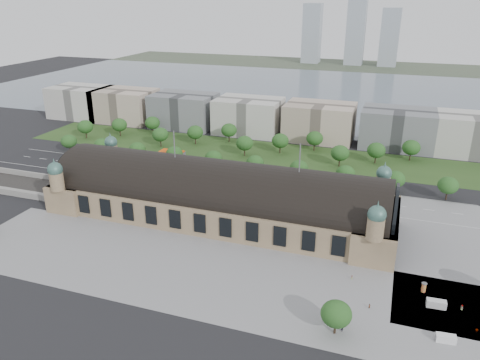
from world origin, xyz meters
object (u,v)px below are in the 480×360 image
(bus_mid, at_px, (266,194))
(pedestrian_3, at_px, (477,330))
(traffic_car_3, at_px, (220,179))
(traffic_car_5, at_px, (308,187))
(parked_car_0, at_px, (137,183))
(van_east, at_px, (435,304))
(pedestrian_1, at_px, (369,306))
(parked_car_2, at_px, (131,179))
(bus_west, at_px, (221,188))
(traffic_car_6, at_px, (368,202))
(bus_east, at_px, (317,199))
(traffic_car_2, at_px, (113,170))
(parked_car_3, at_px, (162,187))
(parked_car_4, at_px, (161,187))
(traffic_car_1, at_px, (113,161))
(parked_car_5, at_px, (196,191))
(petrol_station, at_px, (175,153))
(pedestrian_5, at_px, (462,308))
(pedestrian_4, at_px, (342,329))
(traffic_car_4, at_px, (246,193))
(parked_car_6, at_px, (162,185))
(advertising_column, at_px, (424,287))
(traffic_car_0, at_px, (77,162))
(pedestrian_0, at_px, (352,277))
(parked_car_1, at_px, (116,180))

(bus_mid, height_order, pedestrian_3, bus_mid)
(traffic_car_3, bearing_deg, traffic_car_5, -84.54)
(parked_car_0, distance_m, bus_mid, 67.90)
(van_east, height_order, pedestrian_1, van_east)
(parked_car_2, distance_m, bus_west, 50.39)
(traffic_car_6, xyz_separation_m, bus_east, (-22.90, -6.85, 0.82))
(traffic_car_2, xyz_separation_m, bus_east, (114.97, -4.48, 0.96))
(parked_car_3, height_order, parked_car_4, parked_car_3)
(traffic_car_6, bearing_deg, traffic_car_1, -95.07)
(bus_mid, bearing_deg, traffic_car_6, -76.84)
(parked_car_5, bearing_deg, parked_car_4, -118.60)
(bus_west, bearing_deg, traffic_car_6, -85.37)
(bus_mid, distance_m, bus_east, 24.47)
(parked_car_2, distance_m, parked_car_5, 39.57)
(petrol_station, height_order, pedestrian_5, petrol_station)
(pedestrian_4, bearing_deg, van_east, 179.58)
(pedestrian_4, bearing_deg, traffic_car_4, -95.67)
(parked_car_6, bearing_deg, advertising_column, 36.12)
(traffic_car_0, relative_size, parked_car_2, 0.85)
(traffic_car_4, relative_size, pedestrian_0, 2.69)
(pedestrian_1, distance_m, pedestrian_4, 15.29)
(petrol_station, xyz_separation_m, traffic_car_1, (-31.59, -17.74, -2.31))
(parked_car_2, bearing_deg, traffic_car_3, 84.33)
(petrol_station, bearing_deg, parked_car_3, -71.99)
(pedestrian_0, xyz_separation_m, pedestrian_3, (37.52, -16.02, 0.12))
(petrol_station, relative_size, advertising_column, 4.14)
(parked_car_3, distance_m, parked_car_4, 0.44)
(parked_car_5, bearing_deg, parked_car_2, -125.44)
(traffic_car_3, height_order, bus_east, bus_east)
(parked_car_0, relative_size, pedestrian_0, 2.63)
(pedestrian_5, bearing_deg, parked_car_1, -148.11)
(parked_car_2, bearing_deg, pedestrian_5, 42.72)
(petrol_station, bearing_deg, pedestrian_0, -39.64)
(pedestrian_1, bearing_deg, parked_car_5, 110.22)
(advertising_column, height_order, pedestrian_0, advertising_column)
(bus_east, relative_size, pedestrian_5, 6.10)
(traffic_car_6, distance_m, pedestrian_1, 81.78)
(parked_car_1, bearing_deg, pedestrian_5, 43.05)
(pedestrian_1, bearing_deg, traffic_car_6, 62.10)
(traffic_car_2, relative_size, traffic_car_6, 0.81)
(parked_car_2, xyz_separation_m, parked_car_5, (39.43, -3.31, -0.02))
(parked_car_1, distance_m, advertising_column, 159.22)
(traffic_car_2, distance_m, parked_car_3, 39.41)
(parked_car_5, distance_m, advertising_column, 117.20)
(parked_car_0, xyz_separation_m, parked_car_3, (14.10, 0.00, 0.14))
(bus_east, relative_size, advertising_column, 3.41)
(traffic_car_2, xyz_separation_m, pedestrian_5, (172.41, -70.40, 0.30))
(parked_car_1, relative_size, advertising_column, 1.51)
(parked_car_0, distance_m, parked_car_4, 13.66)
(traffic_car_2, height_order, parked_car_3, parked_car_3)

